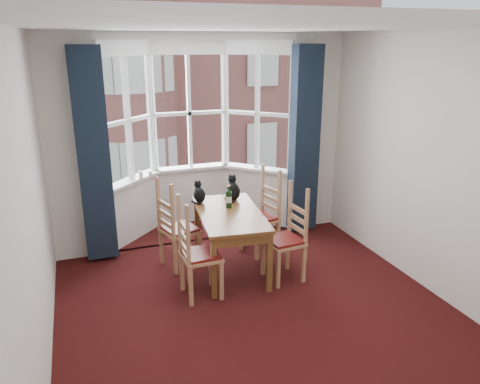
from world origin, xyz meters
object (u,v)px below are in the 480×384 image
dining_table (230,220)px  chair_left_far (173,232)px  chair_right_far (265,217)px  wine_bottle (229,198)px  chair_right_near (290,240)px  cat_left (199,194)px  candle_tall (141,175)px  candle_short (150,174)px  cat_right (233,190)px  chair_left_near (193,257)px

dining_table → chair_left_far: (-0.64, 0.28, -0.18)m
chair_right_far → wine_bottle: size_ratio=3.25×
chair_right_near → cat_left: cat_left is taller
chair_right_far → dining_table: bearing=-149.3°
dining_table → candle_tall: (-0.84, 1.36, 0.27)m
cat_left → chair_left_far: bearing=-153.0°
candle_tall → candle_short: candle_tall is taller
dining_table → cat_left: size_ratio=5.05×
cat_right → candle_tall: cat_right is taller
candle_short → cat_left: bearing=-62.9°
chair_left_near → dining_table: bearing=39.6°
cat_right → wine_bottle: cat_right is taller
chair_right_near → cat_right: 1.03m
chair_right_near → candle_short: size_ratio=10.70×
chair_left_near → candle_tall: size_ratio=8.45×
candle_tall → candle_short: size_ratio=1.27×
chair_right_far → candle_tall: candle_tall is taller
chair_left_far → chair_right_far: (1.24, 0.08, 0.00)m
chair_right_near → chair_right_far: same height
candle_tall → cat_left: bearing=-55.7°
wine_bottle → cat_right: bearing=61.7°
cat_left → cat_right: 0.44m
cat_left → wine_bottle: size_ratio=1.00×
dining_table → chair_right_far: bearing=30.7°
chair_right_far → candle_short: size_ratio=10.70×
candle_short → wine_bottle: bearing=-58.7°
chair_right_near → candle_tall: size_ratio=8.45×
wine_bottle → chair_left_near: bearing=-134.2°
candle_short → chair_right_far: bearing=-38.1°
cat_left → cat_right: cat_right is taller
chair_right_near → chair_right_far: size_ratio=1.00×
dining_table → cat_right: cat_right is taller
dining_table → chair_left_near: (-0.58, -0.48, -0.18)m
dining_table → chair_left_far: bearing=156.0°
chair_left_far → chair_right_far: size_ratio=1.00×
dining_table → candle_short: size_ratio=16.58×
chair_right_far → candle_short: (-1.32, 1.03, 0.44)m
dining_table → chair_right_near: size_ratio=1.55×
chair_left_far → wine_bottle: (0.68, -0.12, 0.40)m
chair_right_near → cat_right: bearing=115.9°
candle_short → cat_right: bearing=-46.8°
cat_right → candle_short: cat_right is taller
chair_left_far → chair_right_far: 1.24m
wine_bottle → candle_tall: wine_bottle is taller
chair_right_far → candle_tall: (-1.45, 1.00, 0.45)m
cat_right → chair_left_far: bearing=-169.4°
chair_left_far → candle_short: 1.20m
dining_table → chair_left_near: chair_left_near is taller
cat_left → candle_tall: size_ratio=2.59×
chair_left_near → chair_right_far: bearing=35.3°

